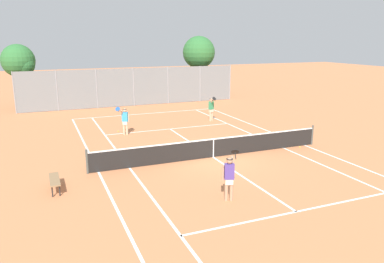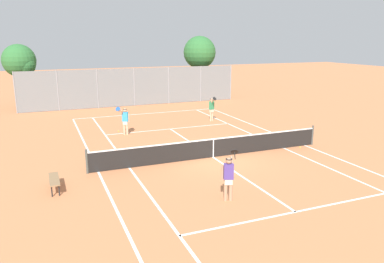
{
  "view_description": "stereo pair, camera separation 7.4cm",
  "coord_description": "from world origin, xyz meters",
  "px_view_note": "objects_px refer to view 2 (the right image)",
  "views": [
    {
      "loc": [
        -7.6,
        -15.66,
        5.6
      ],
      "look_at": [
        -0.5,
        1.5,
        1.0
      ],
      "focal_mm": 35.0,
      "sensor_mm": 36.0,
      "label": 1
    },
    {
      "loc": [
        -7.53,
        -15.69,
        5.6
      ],
      "look_at": [
        -0.5,
        1.5,
        1.0
      ],
      "focal_mm": 35.0,
      "sensor_mm": 36.0,
      "label": 2
    }
  ],
  "objects_px": {
    "tree_behind_right": "(200,53)",
    "player_near_side": "(229,176)",
    "player_far_right": "(212,108)",
    "loose_tennis_ball_1": "(300,147)",
    "tree_behind_left": "(20,62)",
    "loose_tennis_ball_2": "(240,143)",
    "player_far_left": "(125,120)",
    "tennis_net": "(213,147)",
    "loose_tennis_ball_0": "(118,131)",
    "courtside_bench": "(54,180)"
  },
  "relations": [
    {
      "from": "player_far_right",
      "to": "tree_behind_right",
      "type": "xyz_separation_m",
      "value": [
        3.57,
        10.24,
        3.33
      ]
    },
    {
      "from": "player_far_right",
      "to": "tree_behind_left",
      "type": "height_order",
      "value": "tree_behind_left"
    },
    {
      "from": "tree_behind_right",
      "to": "tennis_net",
      "type": "bearing_deg",
      "value": -111.58
    },
    {
      "from": "player_far_right",
      "to": "loose_tennis_ball_2",
      "type": "height_order",
      "value": "player_far_right"
    },
    {
      "from": "courtside_bench",
      "to": "tree_behind_left",
      "type": "distance_m",
      "value": 20.02
    },
    {
      "from": "courtside_bench",
      "to": "tennis_net",
      "type": "bearing_deg",
      "value": 10.63
    },
    {
      "from": "tennis_net",
      "to": "loose_tennis_ball_1",
      "type": "bearing_deg",
      "value": -2.98
    },
    {
      "from": "player_far_right",
      "to": "tree_behind_right",
      "type": "bearing_deg",
      "value": 70.78
    },
    {
      "from": "tree_behind_left",
      "to": "tree_behind_right",
      "type": "distance_m",
      "value": 15.88
    },
    {
      "from": "tennis_net",
      "to": "player_near_side",
      "type": "bearing_deg",
      "value": -109.32
    },
    {
      "from": "player_far_left",
      "to": "loose_tennis_ball_2",
      "type": "height_order",
      "value": "player_far_left"
    },
    {
      "from": "tennis_net",
      "to": "tree_behind_right",
      "type": "bearing_deg",
      "value": 68.42
    },
    {
      "from": "player_near_side",
      "to": "tennis_net",
      "type": "bearing_deg",
      "value": 70.68
    },
    {
      "from": "player_near_side",
      "to": "loose_tennis_ball_2",
      "type": "distance_m",
      "value": 7.59
    },
    {
      "from": "loose_tennis_ball_0",
      "to": "loose_tennis_ball_2",
      "type": "height_order",
      "value": "same"
    },
    {
      "from": "player_near_side",
      "to": "loose_tennis_ball_1",
      "type": "height_order",
      "value": "player_near_side"
    },
    {
      "from": "tree_behind_left",
      "to": "player_near_side",
      "type": "bearing_deg",
      "value": -72.77
    },
    {
      "from": "loose_tennis_ball_0",
      "to": "loose_tennis_ball_2",
      "type": "distance_m",
      "value": 7.75
    },
    {
      "from": "loose_tennis_ball_2",
      "to": "courtside_bench",
      "type": "xyz_separation_m",
      "value": [
        -9.76,
        -2.98,
        0.38
      ]
    },
    {
      "from": "loose_tennis_ball_2",
      "to": "player_near_side",
      "type": "bearing_deg",
      "value": -122.82
    },
    {
      "from": "player_near_side",
      "to": "tree_behind_left",
      "type": "xyz_separation_m",
      "value": [
        -7.14,
        23.02,
        2.87
      ]
    },
    {
      "from": "player_near_side",
      "to": "tree_behind_right",
      "type": "relative_size",
      "value": 0.3
    },
    {
      "from": "courtside_bench",
      "to": "tree_behind_right",
      "type": "bearing_deg",
      "value": 53.19
    },
    {
      "from": "tennis_net",
      "to": "player_far_left",
      "type": "distance_m",
      "value": 6.73
    },
    {
      "from": "player_near_side",
      "to": "tree_behind_left",
      "type": "bearing_deg",
      "value": 107.23
    },
    {
      "from": "tree_behind_right",
      "to": "player_near_side",
      "type": "bearing_deg",
      "value": -111.12
    },
    {
      "from": "player_far_right",
      "to": "loose_tennis_ball_2",
      "type": "relative_size",
      "value": 26.88
    },
    {
      "from": "loose_tennis_ball_1",
      "to": "tree_behind_right",
      "type": "relative_size",
      "value": 0.01
    },
    {
      "from": "loose_tennis_ball_2",
      "to": "loose_tennis_ball_1",
      "type": "bearing_deg",
      "value": -36.24
    },
    {
      "from": "player_far_left",
      "to": "tennis_net",
      "type": "bearing_deg",
      "value": -63.85
    },
    {
      "from": "loose_tennis_ball_2",
      "to": "player_far_right",
      "type": "bearing_deg",
      "value": 79.92
    },
    {
      "from": "loose_tennis_ball_2",
      "to": "tree_behind_right",
      "type": "bearing_deg",
      "value": 74.07
    },
    {
      "from": "player_far_right",
      "to": "courtside_bench",
      "type": "height_order",
      "value": "player_far_right"
    },
    {
      "from": "player_far_left",
      "to": "tree_behind_right",
      "type": "relative_size",
      "value": 0.3
    },
    {
      "from": "loose_tennis_ball_0",
      "to": "tennis_net",
      "type": "bearing_deg",
      "value": -64.99
    },
    {
      "from": "player_near_side",
      "to": "player_far_right",
      "type": "bearing_deg",
      "value": 67.35
    },
    {
      "from": "tree_behind_right",
      "to": "player_far_left",
      "type": "bearing_deg",
      "value": -130.27
    },
    {
      "from": "player_far_right",
      "to": "loose_tennis_ball_1",
      "type": "height_order",
      "value": "player_far_right"
    },
    {
      "from": "player_far_right",
      "to": "loose_tennis_ball_1",
      "type": "relative_size",
      "value": 26.88
    },
    {
      "from": "tree_behind_right",
      "to": "loose_tennis_ball_2",
      "type": "bearing_deg",
      "value": -105.93
    },
    {
      "from": "courtside_bench",
      "to": "tree_behind_left",
      "type": "height_order",
      "value": "tree_behind_left"
    },
    {
      "from": "loose_tennis_ball_0",
      "to": "tree_behind_right",
      "type": "distance_m",
      "value": 15.61
    },
    {
      "from": "loose_tennis_ball_1",
      "to": "player_far_left",
      "type": "bearing_deg",
      "value": 141.61
    },
    {
      "from": "player_near_side",
      "to": "loose_tennis_ball_1",
      "type": "relative_size",
      "value": 26.88
    },
    {
      "from": "loose_tennis_ball_0",
      "to": "loose_tennis_ball_2",
      "type": "relative_size",
      "value": 1.0
    },
    {
      "from": "tennis_net",
      "to": "loose_tennis_ball_1",
      "type": "height_order",
      "value": "tennis_net"
    },
    {
      "from": "player_far_right",
      "to": "loose_tennis_ball_1",
      "type": "bearing_deg",
      "value": -79.39
    },
    {
      "from": "tree_behind_left",
      "to": "tree_behind_right",
      "type": "xyz_separation_m",
      "value": [
        15.87,
        -0.43,
        0.46
      ]
    },
    {
      "from": "player_far_left",
      "to": "loose_tennis_ball_1",
      "type": "relative_size",
      "value": 26.88
    },
    {
      "from": "player_far_right",
      "to": "tennis_net",
      "type": "bearing_deg",
      "value": -114.64
    }
  ]
}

